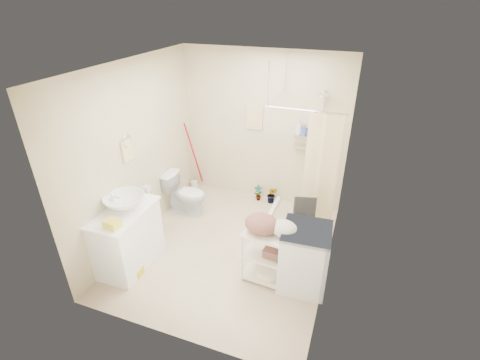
{
  "coord_description": "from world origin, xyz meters",
  "views": [
    {
      "loc": [
        1.53,
        -3.74,
        3.34
      ],
      "look_at": [
        0.08,
        0.25,
        1.03
      ],
      "focal_mm": 26.0,
      "sensor_mm": 36.0,
      "label": 1
    }
  ],
  "objects_px": {
    "toilet": "(186,194)",
    "laundry_rack": "(269,252)",
    "washing_machine": "(304,257)",
    "vanity": "(128,238)"
  },
  "relations": [
    {
      "from": "vanity",
      "to": "toilet",
      "type": "height_order",
      "value": "vanity"
    },
    {
      "from": "toilet",
      "to": "laundry_rack",
      "type": "relative_size",
      "value": 0.81
    },
    {
      "from": "vanity",
      "to": "washing_machine",
      "type": "distance_m",
      "value": 2.34
    },
    {
      "from": "toilet",
      "to": "vanity",
      "type": "bearing_deg",
      "value": 176.51
    },
    {
      "from": "washing_machine",
      "to": "laundry_rack",
      "type": "xyz_separation_m",
      "value": [
        -0.44,
        -0.08,
        0.02
      ]
    },
    {
      "from": "vanity",
      "to": "toilet",
      "type": "distance_m",
      "value": 1.42
    },
    {
      "from": "vanity",
      "to": "laundry_rack",
      "type": "xyz_separation_m",
      "value": [
        1.86,
        0.36,
        0.01
      ]
    },
    {
      "from": "toilet",
      "to": "washing_machine",
      "type": "bearing_deg",
      "value": -112.73
    },
    {
      "from": "vanity",
      "to": "toilet",
      "type": "relative_size",
      "value": 1.37
    },
    {
      "from": "vanity",
      "to": "toilet",
      "type": "xyz_separation_m",
      "value": [
        0.12,
        1.41,
        -0.07
      ]
    }
  ]
}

